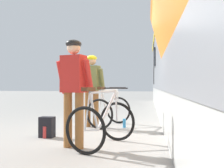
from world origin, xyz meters
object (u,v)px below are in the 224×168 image
cyclist_far_in_red (74,83)px  water_bottle_by_the_backpack (45,132)px  cyclist_near_in_olive (92,84)px  backpack_on_platform (47,127)px  bicycle_far_silver (103,123)px  water_bottle_near_the_bikes (124,123)px  bicycle_near_white (109,110)px  train_car (224,46)px

cyclist_far_in_red → water_bottle_by_the_backpack: bearing=142.1°
cyclist_near_in_olive → cyclist_far_in_red: (0.17, -1.96, 0.00)m
cyclist_near_in_olive → backpack_on_platform: cyclist_near_in_olive is taller
cyclist_far_in_red → bicycle_far_silver: size_ratio=1.41×
cyclist_near_in_olive → cyclist_far_in_red: 1.97m
cyclist_far_in_red → backpack_on_platform: 1.33m
backpack_on_platform → water_bottle_near_the_bikes: (1.39, 1.31, -0.09)m
cyclist_far_in_red → backpack_on_platform: (-0.76, 0.68, -0.85)m
bicycle_far_silver → cyclist_far_in_red: bearing=-165.9°
cyclist_far_in_red → water_bottle_by_the_backpack: 1.36m
cyclist_near_in_olive → cyclist_far_in_red: bearing=-85.0°
bicycle_near_white → water_bottle_by_the_backpack: bicycle_near_white is taller
backpack_on_platform → water_bottle_near_the_bikes: backpack_on_platform is taller
bicycle_far_silver → water_bottle_by_the_backpack: bearing=158.5°
cyclist_near_in_olive → train_car: bearing=6.0°
cyclist_far_in_red → backpack_on_platform: bearing=138.4°
train_car → bicycle_near_white: train_car is taller
bicycle_near_white → water_bottle_by_the_backpack: bearing=-123.7°
cyclist_far_in_red → bicycle_near_white: size_ratio=1.42×
water_bottle_near_the_bikes → cyclist_far_in_red: bearing=-107.6°
bicycle_near_white → cyclist_far_in_red: bearing=-96.5°
water_bottle_near_the_bikes → water_bottle_by_the_backpack: bearing=-135.3°
cyclist_near_in_olive → backpack_on_platform: 1.65m
train_car → bicycle_far_silver: size_ratio=16.39×
bicycle_far_silver → backpack_on_platform: 1.35m
train_car → cyclist_near_in_olive: bearing=-174.0°
water_bottle_by_the_backpack → bicycle_far_silver: bearing=-21.5°
train_car → water_bottle_near_the_bikes: train_car is taller
backpack_on_platform → cyclist_near_in_olive: bearing=69.0°
train_car → backpack_on_platform: train_car is taller
bicycle_near_white → water_bottle_near_the_bikes: 0.50m
bicycle_far_silver → water_bottle_near_the_bikes: bicycle_far_silver is taller
cyclist_near_in_olive → water_bottle_near_the_bikes: bearing=1.8°
cyclist_near_in_olive → water_bottle_by_the_backpack: size_ratio=7.89×
bicycle_near_white → backpack_on_platform: bicycle_near_white is taller
train_car → bicycle_far_silver: 3.69m
cyclist_near_in_olive → bicycle_far_silver: bearing=-71.1°
bicycle_near_white → bicycle_far_silver: 2.01m
bicycle_near_white → cyclist_near_in_olive: bearing=-158.9°
cyclist_far_in_red → water_bottle_by_the_backpack: size_ratio=7.89×
backpack_on_platform → cyclist_far_in_red: bearing=-38.1°
bicycle_far_silver → backpack_on_platform: (-1.22, 0.56, -0.20)m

